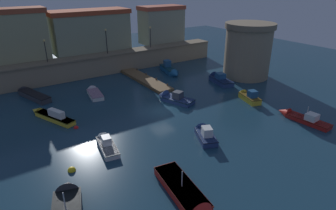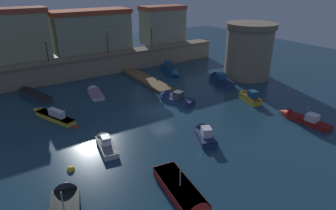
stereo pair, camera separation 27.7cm
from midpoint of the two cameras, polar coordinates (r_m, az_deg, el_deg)
ground_plane at (r=33.83m, az=-1.41°, el=-1.07°), size 98.36×98.36×0.00m
quay_wall at (r=48.40m, az=-12.95°, el=8.00°), size 42.33×3.08×3.15m
old_town_backdrop at (r=50.29m, az=-16.59°, el=13.92°), size 36.72×5.29×7.62m
fortress_tower at (r=46.52m, az=15.37°, el=10.46°), size 7.50×7.50×8.26m
pier_dock at (r=43.79m, az=-4.73°, el=5.03°), size 2.32×12.03×0.70m
quay_lamp_0 at (r=45.37m, az=-23.35°, el=10.52°), size 0.32×0.32×3.23m
quay_lamp_1 at (r=47.84m, az=-12.33°, el=12.95°), size 0.32×0.32×3.90m
quay_lamp_2 at (r=51.38m, az=-3.69°, el=13.93°), size 0.32×0.32×3.59m
moored_boat_0 at (r=28.36m, az=6.91°, el=-5.50°), size 2.99×4.31×1.81m
moored_boat_1 at (r=34.33m, az=-22.54°, el=-1.91°), size 3.71×6.78×1.55m
moored_boat_2 at (r=47.50m, az=0.27°, el=6.97°), size 2.69×6.24×2.12m
moored_boat_3 at (r=36.57m, az=0.47°, el=1.48°), size 3.50×5.42×2.01m
moored_boat_4 at (r=27.42m, az=-12.58°, el=-7.23°), size 2.01×4.89×1.56m
moored_boat_5 at (r=39.67m, az=-14.69°, el=2.42°), size 2.07×4.78×1.38m
moored_boat_6 at (r=34.53m, az=24.51°, el=-2.20°), size 1.77×5.94×2.23m
moored_boat_7 at (r=21.44m, az=-19.73°, el=-18.10°), size 3.55×6.34×2.62m
moored_boat_8 at (r=44.11m, az=9.69°, el=5.20°), size 2.85×5.75×1.94m
moored_boat_9 at (r=41.74m, az=-25.76°, el=1.97°), size 3.50×7.25×1.28m
moored_boat_10 at (r=20.73m, az=3.92°, el=-18.15°), size 2.75×7.11×2.44m
moored_boat_11 at (r=37.99m, az=15.35°, el=1.70°), size 2.43×4.37×1.83m
mooring_buoy_0 at (r=25.03m, az=-18.84°, el=-12.20°), size 0.65×0.65×0.65m
mooring_buoy_1 at (r=31.43m, az=-17.99°, el=-4.35°), size 0.49×0.49×0.49m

